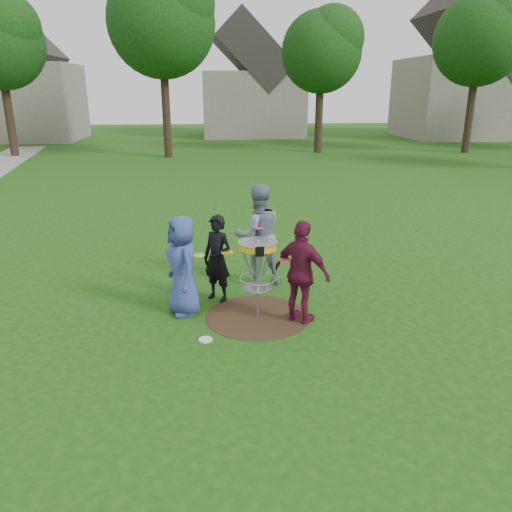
{
  "coord_description": "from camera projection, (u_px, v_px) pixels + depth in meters",
  "views": [
    {
      "loc": [
        -0.77,
        -7.75,
        3.72
      ],
      "look_at": [
        0.0,
        0.3,
        1.0
      ],
      "focal_mm": 35.0,
      "sensor_mm": 36.0,
      "label": 1
    }
  ],
  "objects": [
    {
      "name": "player_grey",
      "position": [
        258.0,
        235.0,
        9.73
      ],
      "size": [
        1.11,
        0.94,
        2.01
      ],
      "primitive_type": "imported",
      "rotation": [
        0.0,
        0.0,
        3.34
      ],
      "color": "gray",
      "rests_on": "ground"
    },
    {
      "name": "player_maroon",
      "position": [
        302.0,
        273.0,
        8.12
      ],
      "size": [
        1.04,
        1.0,
        1.74
      ],
      "primitive_type": "imported",
      "rotation": [
        0.0,
        0.0,
        2.4
      ],
      "color": "maroon",
      "rests_on": "ground"
    },
    {
      "name": "disc_on_grass",
      "position": [
        206.0,
        340.0,
        7.77
      ],
      "size": [
        0.22,
        0.22,
        0.02
      ],
      "primitive_type": "cylinder",
      "color": "white",
      "rests_on": "ground"
    },
    {
      "name": "disc_golf_basket",
      "position": [
        258.0,
        261.0,
        8.24
      ],
      "size": [
        0.66,
        0.67,
        1.38
      ],
      "color": "#9EA0A5",
      "rests_on": "ground"
    },
    {
      "name": "tree_row",
      "position": [
        227.0,
        39.0,
        26.14
      ],
      "size": [
        51.2,
        17.42,
        9.9
      ],
      "color": "#38281C",
      "rests_on": "ground"
    },
    {
      "name": "player_black",
      "position": [
        217.0,
        259.0,
        9.02
      ],
      "size": [
        0.7,
        0.67,
        1.6
      ],
      "primitive_type": "imported",
      "rotation": [
        0.0,
        0.0,
        -0.68
      ],
      "color": "black",
      "rests_on": "ground"
    },
    {
      "name": "dirt_patch",
      "position": [
        258.0,
        316.0,
        8.57
      ],
      "size": [
        1.8,
        1.8,
        0.01
      ],
      "primitive_type": "cylinder",
      "color": "#47331E",
      "rests_on": "ground"
    },
    {
      "name": "held_discs",
      "position": [
        242.0,
        248.0,
        8.66
      ],
      "size": [
        1.63,
        1.65,
        0.27
      ],
      "color": "#85E519",
      "rests_on": "ground"
    },
    {
      "name": "ground",
      "position": [
        258.0,
        317.0,
        8.57
      ],
      "size": [
        100.0,
        100.0,
        0.0
      ],
      "primitive_type": "plane",
      "color": "#19470F",
      "rests_on": "ground"
    },
    {
      "name": "player_blue",
      "position": [
        183.0,
        266.0,
        8.46
      ],
      "size": [
        0.82,
        0.99,
        1.74
      ],
      "primitive_type": "imported",
      "rotation": [
        0.0,
        0.0,
        -1.21
      ],
      "color": "#354392",
      "rests_on": "ground"
    },
    {
      "name": "house_row",
      "position": [
        277.0,
        83.0,
        38.89
      ],
      "size": [
        44.5,
        10.65,
        11.62
      ],
      "color": "gray",
      "rests_on": "ground"
    }
  ]
}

